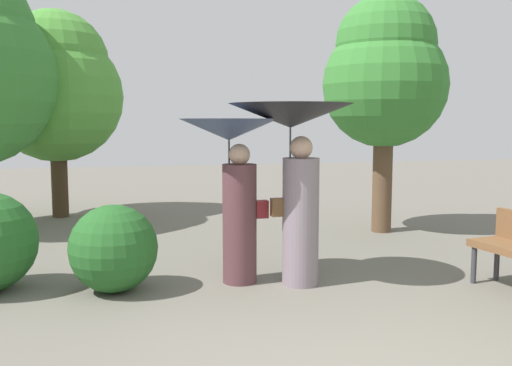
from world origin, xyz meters
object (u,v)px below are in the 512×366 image
Objects in this scene: tree_near_left at (56,86)px; person_left at (234,168)px; tree_mid_right at (385,73)px; person_right at (294,151)px.

person_left is at bearing -65.80° from tree_near_left.
tree_mid_right is (5.30, -2.85, 0.11)m from tree_near_left.
tree_near_left reaches higher than tree_mid_right.
person_left is 0.48× the size of tree_mid_right.
tree_near_left is at bearing 30.69° from person_left.
tree_near_left is (-2.93, 5.38, 0.99)m from person_right.
person_right is (0.62, -0.25, 0.20)m from person_left.
person_right is at bearing -105.34° from person_left.
person_left is 5.75m from tree_near_left.
tree_mid_right reaches higher than person_left.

